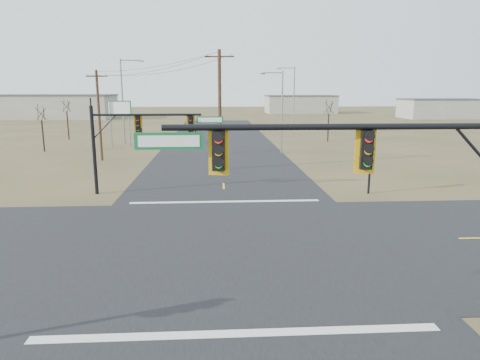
% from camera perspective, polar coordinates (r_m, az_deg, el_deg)
% --- Properties ---
extents(ground, '(320.00, 320.00, 0.00)m').
position_cam_1_polar(ground, '(20.03, -1.46, -8.49)').
color(ground, brown).
rests_on(ground, ground).
extents(road_ew, '(160.00, 14.00, 0.02)m').
position_cam_1_polar(road_ew, '(20.03, -1.46, -8.47)').
color(road_ew, black).
rests_on(road_ew, ground).
extents(road_ns, '(14.00, 160.00, 0.02)m').
position_cam_1_polar(road_ns, '(20.03, -1.46, -8.46)').
color(road_ns, black).
rests_on(road_ns, ground).
extents(stop_bar_near, '(12.00, 0.40, 0.01)m').
position_cam_1_polar(stop_bar_near, '(13.26, -0.31, -19.78)').
color(stop_bar_near, silver).
rests_on(stop_bar_near, road_ns).
extents(stop_bar_far, '(12.00, 0.40, 0.01)m').
position_cam_1_polar(stop_bar_far, '(27.17, -1.99, -2.89)').
color(stop_bar_far, silver).
rests_on(stop_bar_far, road_ns).
extents(mast_arm_near, '(10.33, 0.49, 6.63)m').
position_cam_1_polar(mast_arm_near, '(12.22, 16.97, 1.26)').
color(mast_arm_near, black).
rests_on(mast_arm_near, ground).
extents(mast_arm_far, '(8.82, 0.53, 5.96)m').
position_cam_1_polar(mast_arm_far, '(29.51, -12.79, 6.49)').
color(mast_arm_far, black).
rests_on(mast_arm_far, ground).
extents(pedestal_signal_ne, '(0.59, 0.50, 3.81)m').
position_cam_1_polar(pedestal_signal_ne, '(30.02, 17.15, 3.45)').
color(pedestal_signal_ne, black).
rests_on(pedestal_signal_ne, ground).
extents(utility_pole_near, '(2.51, 0.52, 10.33)m').
position_cam_1_polar(utility_pole_near, '(37.63, -2.71, 9.44)').
color(utility_pole_near, '#4D3221').
rests_on(utility_pole_near, ground).
extents(utility_pole_far, '(2.16, 0.42, 8.85)m').
position_cam_1_polar(utility_pole_far, '(44.81, -18.28, 8.35)').
color(utility_pole_far, '#4D3221').
rests_on(utility_pole_far, ground).
extents(highway_sign, '(2.99, 0.54, 5.66)m').
position_cam_1_polar(highway_sign, '(55.18, -15.76, 8.46)').
color(highway_sign, gray).
rests_on(highway_sign, ground).
extents(streetlight_a, '(2.50, 0.32, 8.96)m').
position_cam_1_polar(streetlight_a, '(47.62, 5.38, 9.56)').
color(streetlight_a, gray).
rests_on(streetlight_a, ground).
extents(streetlight_b, '(2.93, 0.47, 10.45)m').
position_cam_1_polar(streetlight_b, '(68.84, 7.01, 10.96)').
color(streetlight_b, gray).
rests_on(streetlight_b, ground).
extents(streetlight_c, '(3.02, 0.40, 10.79)m').
position_cam_1_polar(streetlight_c, '(57.58, -15.19, 10.65)').
color(streetlight_c, gray).
rests_on(streetlight_c, ground).
extents(bare_tree_a, '(2.94, 2.94, 5.64)m').
position_cam_1_polar(bare_tree_a, '(53.82, -25.03, 8.18)').
color(bare_tree_a, black).
rests_on(bare_tree_a, ground).
extents(bare_tree_b, '(2.82, 2.82, 6.09)m').
position_cam_1_polar(bare_tree_b, '(65.59, -22.17, 9.26)').
color(bare_tree_b, black).
rests_on(bare_tree_b, ground).
extents(bare_tree_c, '(2.80, 2.80, 6.06)m').
position_cam_1_polar(bare_tree_c, '(59.65, 11.79, 9.58)').
color(bare_tree_c, black).
rests_on(bare_tree_c, ground).
extents(warehouse_left, '(28.00, 14.00, 5.50)m').
position_cam_1_polar(warehouse_left, '(115.75, -23.55, 8.91)').
color(warehouse_left, '#AAA597').
rests_on(warehouse_left, ground).
extents(warehouse_mid, '(20.00, 12.00, 5.00)m').
position_cam_1_polar(warehouse_mid, '(131.35, 8.01, 9.92)').
color(warehouse_mid, '#AAA597').
rests_on(warehouse_mid, ground).
extents(warehouse_right, '(18.00, 10.00, 4.50)m').
position_cam_1_polar(warehouse_right, '(117.81, 25.11, 8.57)').
color(warehouse_right, '#AAA597').
rests_on(warehouse_right, ground).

